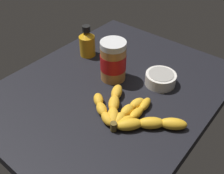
# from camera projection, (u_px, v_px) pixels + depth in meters

# --- Properties ---
(ground_plane) EXTENTS (0.87, 0.69, 0.05)m
(ground_plane) POSITION_uv_depth(u_px,v_px,m) (112.00, 91.00, 0.96)
(ground_plane) COLOR black
(banana_bunch) EXTENTS (0.19, 0.32, 0.04)m
(banana_bunch) POSITION_uv_depth(u_px,v_px,m) (128.00, 113.00, 0.81)
(banana_bunch) COLOR gold
(banana_bunch) RESTS_ON ground_plane
(peanut_butter_jar) EXTENTS (0.09, 0.09, 0.15)m
(peanut_butter_jar) POSITION_uv_depth(u_px,v_px,m) (113.00, 61.00, 0.93)
(peanut_butter_jar) COLOR #B27238
(peanut_butter_jar) RESTS_ON ground_plane
(honey_bottle) EXTENTS (0.07, 0.07, 0.13)m
(honey_bottle) POSITION_uv_depth(u_px,v_px,m) (87.00, 43.00, 1.07)
(honey_bottle) COLOR orange
(honey_bottle) RESTS_ON ground_plane
(small_bowl) EXTENTS (0.11, 0.11, 0.05)m
(small_bowl) POSITION_uv_depth(u_px,v_px,m) (161.00, 79.00, 0.94)
(small_bowl) COLOR silver
(small_bowl) RESTS_ON ground_plane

